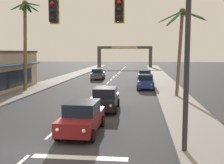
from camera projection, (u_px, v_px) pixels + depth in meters
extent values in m
plane|color=#2D2D33|center=(34.00, 150.00, 12.28)|extent=(220.00, 220.00, 0.00)
cube|color=gray|center=(169.00, 90.00, 31.23)|extent=(3.20, 110.00, 0.14)
cube|color=gray|center=(35.00, 88.00, 32.87)|extent=(3.20, 110.00, 0.14)
cube|color=silver|center=(52.00, 134.00, 14.81)|extent=(0.16, 2.00, 0.01)
cube|color=silver|center=(71.00, 116.00, 18.88)|extent=(0.16, 2.00, 0.01)
cube|color=silver|center=(84.00, 105.00, 22.94)|extent=(0.16, 2.00, 0.01)
cube|color=silver|center=(93.00, 97.00, 27.01)|extent=(0.16, 2.00, 0.01)
cube|color=silver|center=(99.00, 91.00, 31.07)|extent=(0.16, 2.00, 0.01)
cube|color=silver|center=(104.00, 86.00, 35.14)|extent=(0.16, 2.00, 0.01)
cube|color=silver|center=(108.00, 83.00, 39.20)|extent=(0.16, 2.00, 0.01)
cube|color=silver|center=(111.00, 80.00, 43.27)|extent=(0.16, 2.00, 0.01)
cube|color=silver|center=(114.00, 77.00, 47.33)|extent=(0.16, 2.00, 0.01)
cube|color=silver|center=(116.00, 75.00, 51.40)|extent=(0.16, 2.00, 0.01)
cube|color=silver|center=(118.00, 74.00, 55.46)|extent=(0.16, 2.00, 0.01)
cube|color=silver|center=(119.00, 72.00, 59.53)|extent=(0.16, 2.00, 0.01)
cube|color=silver|center=(121.00, 71.00, 63.59)|extent=(0.16, 2.00, 0.01)
cube|color=silver|center=(122.00, 70.00, 67.66)|extent=(0.16, 2.00, 0.01)
cube|color=silver|center=(123.00, 69.00, 71.72)|extent=(0.16, 2.00, 0.01)
cube|color=silver|center=(124.00, 68.00, 75.78)|extent=(0.16, 2.00, 0.01)
cube|color=silver|center=(125.00, 67.00, 79.85)|extent=(0.16, 2.00, 0.01)
cube|color=silver|center=(80.00, 158.00, 11.46)|extent=(4.00, 0.44, 0.01)
cylinder|color=#2D2D33|center=(187.00, 70.00, 11.52)|extent=(0.22, 0.22, 7.17)
cube|color=black|center=(119.00, 10.00, 11.53)|extent=(0.32, 0.26, 0.92)
sphere|color=red|center=(119.00, 2.00, 11.36)|extent=(0.17, 0.17, 0.17)
sphere|color=black|center=(119.00, 10.00, 11.39)|extent=(0.17, 0.17, 0.17)
sphere|color=black|center=(119.00, 17.00, 11.42)|extent=(0.17, 0.17, 0.17)
cube|color=yellow|center=(119.00, 11.00, 11.69)|extent=(0.42, 0.03, 1.04)
cube|color=black|center=(53.00, 11.00, 11.82)|extent=(0.32, 0.26, 0.92)
sphere|color=red|center=(52.00, 3.00, 11.65)|extent=(0.17, 0.17, 0.17)
sphere|color=black|center=(52.00, 11.00, 11.68)|extent=(0.17, 0.17, 0.17)
sphere|color=black|center=(52.00, 18.00, 11.71)|extent=(0.17, 0.17, 0.17)
cube|color=yellow|center=(55.00, 12.00, 11.98)|extent=(0.42, 0.03, 1.04)
cube|color=maroon|center=(82.00, 121.00, 14.85)|extent=(1.87, 4.34, 0.72)
cube|color=black|center=(82.00, 107.00, 14.92)|extent=(1.66, 2.24, 0.64)
cylinder|color=black|center=(92.00, 136.00, 13.38)|extent=(0.24, 0.65, 0.64)
cylinder|color=black|center=(58.00, 134.00, 13.60)|extent=(0.24, 0.65, 0.64)
cylinder|color=black|center=(102.00, 121.00, 16.17)|extent=(0.24, 0.65, 0.64)
cylinder|color=black|center=(73.00, 120.00, 16.40)|extent=(0.24, 0.65, 0.64)
sphere|color=#F9EFC6|center=(84.00, 131.00, 12.62)|extent=(0.18, 0.18, 0.18)
sphere|color=#F9EFC6|center=(57.00, 130.00, 12.78)|extent=(0.18, 0.18, 0.18)
cube|color=red|center=(101.00, 111.00, 16.88)|extent=(0.24, 0.07, 0.20)
cube|color=red|center=(80.00, 110.00, 17.05)|extent=(0.24, 0.07, 0.20)
cube|color=black|center=(105.00, 101.00, 20.70)|extent=(1.83, 4.33, 0.72)
cube|color=black|center=(105.00, 92.00, 20.78)|extent=(1.64, 2.23, 0.64)
cylinder|color=black|center=(115.00, 110.00, 19.26)|extent=(0.23, 0.64, 0.64)
cylinder|color=black|center=(90.00, 110.00, 19.41)|extent=(0.23, 0.64, 0.64)
cylinder|color=black|center=(118.00, 103.00, 22.07)|extent=(0.23, 0.64, 0.64)
cylinder|color=black|center=(96.00, 102.00, 22.22)|extent=(0.23, 0.64, 0.64)
sphere|color=#F9EFC6|center=(111.00, 106.00, 18.49)|extent=(0.18, 0.18, 0.18)
sphere|color=#F9EFC6|center=(92.00, 105.00, 18.60)|extent=(0.18, 0.18, 0.18)
cube|color=red|center=(116.00, 95.00, 22.77)|extent=(0.24, 0.06, 0.20)
cube|color=red|center=(100.00, 95.00, 22.89)|extent=(0.24, 0.06, 0.20)
cube|color=#4C515B|center=(98.00, 75.00, 43.79)|extent=(1.97, 4.38, 0.72)
cube|color=black|center=(98.00, 71.00, 43.57)|extent=(1.70, 2.27, 0.64)
cylinder|color=black|center=(94.00, 77.00, 45.29)|extent=(0.25, 0.65, 0.64)
cylinder|color=black|center=(104.00, 77.00, 45.19)|extent=(0.25, 0.65, 0.64)
cylinder|color=black|center=(91.00, 78.00, 42.47)|extent=(0.25, 0.65, 0.64)
cylinder|color=black|center=(103.00, 78.00, 42.37)|extent=(0.25, 0.65, 0.64)
sphere|color=#B2B2AD|center=(96.00, 73.00, 45.97)|extent=(0.18, 0.18, 0.18)
sphere|color=#B2B2AD|center=(103.00, 74.00, 45.90)|extent=(0.18, 0.18, 0.18)
cube|color=red|center=(92.00, 76.00, 41.68)|extent=(0.24, 0.07, 0.20)
cube|color=red|center=(101.00, 76.00, 41.60)|extent=(0.24, 0.07, 0.20)
cube|color=navy|center=(146.00, 83.00, 32.52)|extent=(1.92, 4.36, 0.72)
cube|color=black|center=(146.00, 77.00, 32.59)|extent=(1.68, 2.26, 0.64)
cylinder|color=black|center=(153.00, 88.00, 31.04)|extent=(0.24, 0.65, 0.64)
cylinder|color=black|center=(138.00, 88.00, 31.28)|extent=(0.24, 0.65, 0.64)
cylinder|color=black|center=(153.00, 85.00, 33.83)|extent=(0.24, 0.65, 0.64)
cylinder|color=black|center=(139.00, 85.00, 34.07)|extent=(0.24, 0.65, 0.64)
sphere|color=#B2B2AD|center=(151.00, 85.00, 30.28)|extent=(0.18, 0.18, 0.18)
sphere|color=#B2B2AD|center=(140.00, 85.00, 30.46)|extent=(0.18, 0.18, 0.18)
cube|color=red|center=(152.00, 81.00, 34.54)|extent=(0.24, 0.07, 0.20)
cube|color=red|center=(141.00, 80.00, 34.72)|extent=(0.24, 0.07, 0.20)
cube|color=navy|center=(145.00, 77.00, 40.24)|extent=(1.92, 4.36, 0.72)
cube|color=black|center=(145.00, 72.00, 40.32)|extent=(1.68, 2.26, 0.64)
cylinder|color=black|center=(151.00, 81.00, 38.81)|extent=(0.24, 0.65, 0.64)
cylinder|color=black|center=(139.00, 81.00, 38.93)|extent=(0.24, 0.65, 0.64)
cylinder|color=black|center=(150.00, 79.00, 41.63)|extent=(0.24, 0.65, 0.64)
cylinder|color=black|center=(138.00, 79.00, 41.75)|extent=(0.24, 0.65, 0.64)
sphere|color=#B2B2AD|center=(150.00, 78.00, 38.04)|extent=(0.18, 0.18, 0.18)
sphere|color=#B2B2AD|center=(141.00, 78.00, 38.12)|extent=(0.18, 0.18, 0.18)
cube|color=red|center=(148.00, 75.00, 42.33)|extent=(0.24, 0.07, 0.20)
cube|color=red|center=(140.00, 75.00, 42.42)|extent=(0.24, 0.07, 0.20)
cylinder|color=brown|center=(25.00, 48.00, 30.08)|extent=(0.65, 0.35, 9.39)
ellipsoid|color=#1E5123|center=(32.00, 4.00, 29.43)|extent=(1.73, 0.51, 0.48)
ellipsoid|color=#1E5123|center=(32.00, 7.00, 30.05)|extent=(1.41, 1.38, 0.94)
ellipsoid|color=#1E5123|center=(28.00, 8.00, 30.34)|extent=(0.46, 1.58, 0.95)
ellipsoid|color=#1E5123|center=(24.00, 7.00, 30.30)|extent=(1.20, 1.60, 0.80)
ellipsoid|color=#1E5123|center=(18.00, 6.00, 29.56)|extent=(1.63, 0.64, 0.91)
ellipsoid|color=#1E5123|center=(19.00, 6.00, 29.05)|extent=(1.23, 1.50, 0.98)
ellipsoid|color=#1E5123|center=(22.00, 6.00, 28.90)|extent=(0.43, 1.51, 1.08)
ellipsoid|color=#1E5123|center=(29.00, 6.00, 29.07)|extent=(1.52, 1.28, 0.87)
sphere|color=#4C4223|center=(25.00, 3.00, 29.56)|extent=(0.60, 0.60, 0.60)
cylinder|color=brown|center=(179.00, 55.00, 26.28)|extent=(0.65, 0.31, 7.99)
ellipsoid|color=#2D702D|center=(195.00, 16.00, 25.96)|extent=(2.46, 0.84, 1.01)
ellipsoid|color=#2D702D|center=(187.00, 15.00, 26.89)|extent=(1.46, 2.42, 0.70)
ellipsoid|color=#2D702D|center=(174.00, 19.00, 26.85)|extent=(1.65, 2.10, 1.34)
ellipsoid|color=#2D702D|center=(170.00, 17.00, 25.83)|extent=(2.38, 0.75, 1.23)
ellipsoid|color=#2D702D|center=(175.00, 18.00, 25.19)|extent=(1.77, 1.89, 1.51)
ellipsoid|color=#2D702D|center=(193.00, 15.00, 24.94)|extent=(1.97, 2.01, 1.04)
sphere|color=#4C4223|center=(182.00, 11.00, 25.82)|extent=(0.60, 0.60, 0.60)
cube|color=navy|center=(2.00, 66.00, 26.66)|extent=(1.00, 17.08, 0.12)
cube|color=#423D38|center=(99.00, 58.00, 77.49)|extent=(0.90, 0.90, 5.12)
cube|color=#423D38|center=(150.00, 58.00, 76.00)|extent=(0.90, 0.90, 5.12)
cube|color=#423D38|center=(125.00, 47.00, 76.43)|extent=(15.00, 0.60, 0.70)
cube|color=tan|center=(125.00, 47.00, 76.11)|extent=(7.05, 0.08, 0.56)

